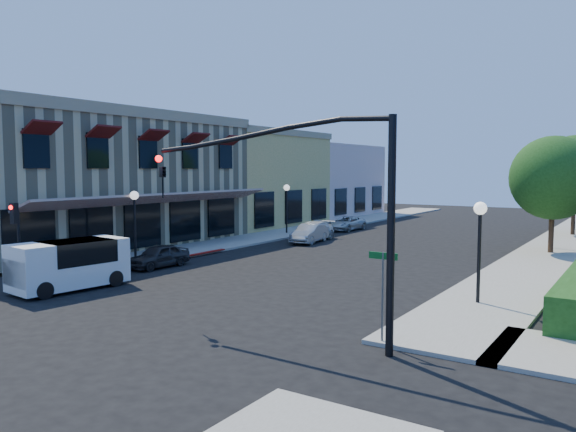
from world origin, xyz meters
The scene contains 21 objects.
ground centered at (0.00, 0.00, 0.00)m, with size 120.00×120.00×0.00m, color black.
sidewalk_left centered at (-8.75, 27.00, 0.06)m, with size 3.50×50.00×0.12m, color gray.
sidewalk_right centered at (8.75, 27.00, 0.06)m, with size 3.50×50.00×0.12m, color gray.
curb_red_strip centered at (-6.90, 8.00, 0.00)m, with size 0.25×10.00×0.06m, color maroon.
corner_brick_building centered at (-15.45, 11.00, 4.01)m, with size 11.77×18.20×8.10m.
yellow_stucco_building centered at (-15.50, 26.00, 3.80)m, with size 10.00×12.00×7.60m, color tan.
pink_stucco_building centered at (-15.50, 38.00, 3.50)m, with size 10.00×12.00×7.00m, color beige.
street_tree_a centered at (8.80, 22.00, 4.19)m, with size 4.56×4.56×6.48m.
street_tree_b centered at (8.80, 32.00, 4.54)m, with size 4.94×4.94×7.02m.
signal_mast_arm centered at (5.86, 1.50, 4.09)m, with size 8.01×0.39×6.00m.
secondary_signal centered at (-8.00, 1.41, 2.32)m, with size 0.28×0.42×3.32m.
street_name_sign centered at (7.50, 2.20, 1.70)m, with size 0.80×0.06×2.50m.
lamppost_left_near centered at (-8.50, 8.00, 2.74)m, with size 0.44×0.44×3.57m.
lamppost_left_far centered at (-8.50, 22.00, 2.74)m, with size 0.44×0.44×3.57m.
lamppost_right_near centered at (8.50, 8.00, 2.74)m, with size 0.44×0.44×3.57m.
lamppost_right_far centered at (8.50, 24.00, 2.74)m, with size 0.44×0.44×3.57m.
white_van centered at (-5.48, 1.95, 1.09)m, with size 2.32×4.45×1.89m.
parked_car_a centered at (-6.20, 7.36, 0.55)m, with size 1.30×3.22×1.10m, color black.
parked_car_b centered at (-4.80, 19.00, 0.59)m, with size 1.26×3.61×1.19m, color #9DA0A2.
parked_car_c centered at (-5.19, 20.00, 0.61)m, with size 1.71×4.21×1.22m, color #B8B8B6.
parked_car_d centered at (-6.20, 26.75, 0.53)m, with size 1.77×3.84×1.07m, color #B1B5B7.
Camera 1 is at (13.36, -11.38, 4.68)m, focal length 35.00 mm.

